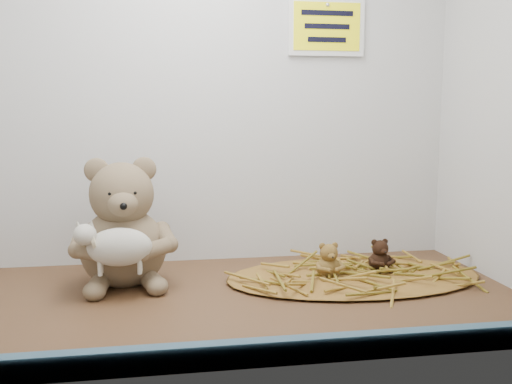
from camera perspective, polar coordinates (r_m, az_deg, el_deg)
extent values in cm
cube|color=#3F2B16|center=(109.89, -4.40, -10.71)|extent=(120.00, 60.00, 0.40)
cube|color=silver|center=(134.34, -5.76, 12.15)|extent=(120.00, 0.40, 90.00)
cube|color=#375669|center=(82.51, -2.60, -15.90)|extent=(119.28, 2.20, 3.60)
ellipsoid|color=brown|center=(124.57, 9.79, -8.27)|extent=(55.04, 31.96, 1.07)
cube|color=#FFF70D|center=(140.01, 7.05, 16.08)|extent=(16.00, 1.20, 11.00)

